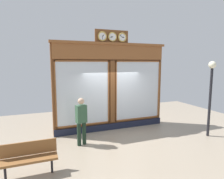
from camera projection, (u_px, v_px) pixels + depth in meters
ground_plane at (145, 158)px, 5.97m from camera, size 14.00×14.00×0.00m
shop_facade at (111, 86)px, 8.42m from camera, size 5.03×0.42×4.24m
pedestrian at (81, 119)px, 6.82m from camera, size 0.40×0.30×1.69m
street_lamp at (211, 86)px, 7.53m from camera, size 0.28×0.28×2.96m
street_bench at (29, 156)px, 4.98m from camera, size 1.40×0.40×0.87m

